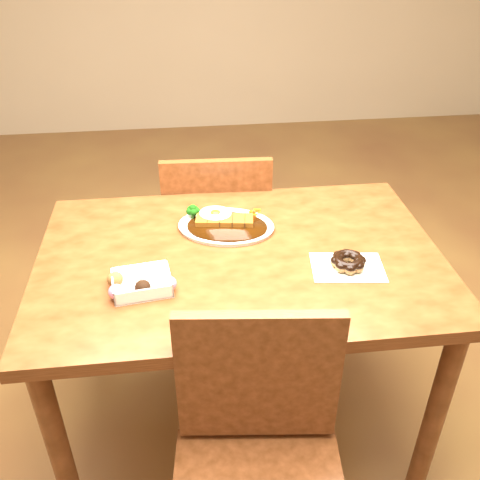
{
  "coord_description": "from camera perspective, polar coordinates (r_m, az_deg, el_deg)",
  "views": [
    {
      "loc": [
        -0.15,
        -1.3,
        1.66
      ],
      "look_at": [
        -0.0,
        -0.01,
        0.81
      ],
      "focal_mm": 40.0,
      "sensor_mm": 36.0,
      "label": 1
    }
  ],
  "objects": [
    {
      "name": "pon_de_ring",
      "position": [
        1.56,
        11.46,
        -2.31
      ],
      "size": [
        0.22,
        0.17,
        0.04
      ],
      "rotation": [
        0.0,
        0.0,
        -0.12
      ],
      "color": "silver",
      "rests_on": "table"
    },
    {
      "name": "ground",
      "position": [
        2.11,
        0.01,
        -18.5
      ],
      "size": [
        6.0,
        6.0,
        0.0
      ],
      "primitive_type": "plane",
      "color": "brown",
      "rests_on": "ground"
    },
    {
      "name": "katsu_curry_plate",
      "position": [
        1.71,
        -1.66,
        1.75
      ],
      "size": [
        0.34,
        0.27,
        0.06
      ],
      "rotation": [
        0.0,
        0.0,
        -0.21
      ],
      "color": "white",
      "rests_on": "table"
    },
    {
      "name": "chair_far",
      "position": [
        2.19,
        -2.46,
        0.48
      ],
      "size": [
        0.44,
        0.44,
        0.87
      ],
      "rotation": [
        0.0,
        0.0,
        3.1
      ],
      "color": "#45220D",
      "rests_on": "ground"
    },
    {
      "name": "donut_box",
      "position": [
        1.47,
        -10.59,
        -4.51
      ],
      "size": [
        0.19,
        0.14,
        0.04
      ],
      "rotation": [
        0.0,
        0.0,
        0.14
      ],
      "color": "white",
      "rests_on": "table"
    },
    {
      "name": "table",
      "position": [
        1.65,
        0.01,
        -4.34
      ],
      "size": [
        1.2,
        0.8,
        0.75
      ],
      "color": "#45220D",
      "rests_on": "ground"
    },
    {
      "name": "chair_near",
      "position": [
        1.41,
        2.01,
        -23.42
      ],
      "size": [
        0.46,
        0.46,
        0.87
      ],
      "rotation": [
        0.0,
        0.0,
        -0.11
      ],
      "color": "#45220D",
      "rests_on": "ground"
    }
  ]
}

